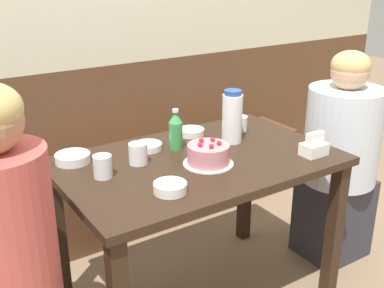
{
  "coord_description": "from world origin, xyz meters",
  "views": [
    {
      "loc": [
        -1.07,
        -1.59,
        1.56
      ],
      "look_at": [
        0.0,
        0.05,
        0.8
      ],
      "focal_mm": 45.0,
      "sensor_mm": 36.0,
      "label": 1
    }
  ],
  "objects_px": {
    "bowl_rice_small": "(73,158)",
    "glass_water_tall": "(138,154)",
    "napkin_holder": "(314,147)",
    "glass_tumbler_short": "(103,166)",
    "soju_bottle": "(176,130)",
    "person_teal_shirt": "(14,285)",
    "water_pitcher": "(232,117)",
    "bowl_side_dish": "(148,146)",
    "glass_shot_small": "(240,123)",
    "bowl_sauce_shallow": "(191,132)",
    "bowl_soup_white": "(170,188)",
    "bench_seat": "(122,194)",
    "person_grey_tee": "(340,159)",
    "birthday_cake": "(209,155)"
  },
  "relations": [
    {
      "from": "bench_seat",
      "to": "glass_water_tall",
      "type": "xyz_separation_m",
      "value": [
        -0.24,
        -0.74,
        0.57
      ]
    },
    {
      "from": "soju_bottle",
      "to": "glass_water_tall",
      "type": "distance_m",
      "value": 0.23
    },
    {
      "from": "water_pitcher",
      "to": "bowl_rice_small",
      "type": "distance_m",
      "value": 0.74
    },
    {
      "from": "bowl_side_dish",
      "to": "glass_water_tall",
      "type": "bearing_deg",
      "value": -132.59
    },
    {
      "from": "bowl_rice_small",
      "to": "bowl_sauce_shallow",
      "type": "bearing_deg",
      "value": 0.87
    },
    {
      "from": "bowl_soup_white",
      "to": "bowl_side_dish",
      "type": "distance_m",
      "value": 0.45
    },
    {
      "from": "water_pitcher",
      "to": "person_teal_shirt",
      "type": "bearing_deg",
      "value": -164.31
    },
    {
      "from": "glass_tumbler_short",
      "to": "glass_shot_small",
      "type": "distance_m",
      "value": 0.81
    },
    {
      "from": "water_pitcher",
      "to": "bowl_sauce_shallow",
      "type": "relative_size",
      "value": 1.97
    },
    {
      "from": "water_pitcher",
      "to": "napkin_holder",
      "type": "bearing_deg",
      "value": -58.81
    },
    {
      "from": "birthday_cake",
      "to": "bowl_rice_small",
      "type": "bearing_deg",
      "value": 144.81
    },
    {
      "from": "person_teal_shirt",
      "to": "bowl_rice_small",
      "type": "bearing_deg",
      "value": 51.18
    },
    {
      "from": "bowl_sauce_shallow",
      "to": "glass_tumbler_short",
      "type": "xyz_separation_m",
      "value": [
        -0.56,
        -0.22,
        0.03
      ]
    },
    {
      "from": "bowl_sauce_shallow",
      "to": "bowl_side_dish",
      "type": "bearing_deg",
      "value": -168.88
    },
    {
      "from": "bowl_rice_small",
      "to": "glass_tumbler_short",
      "type": "relative_size",
      "value": 1.62
    },
    {
      "from": "glass_shot_small",
      "to": "bowl_sauce_shallow",
      "type": "bearing_deg",
      "value": 162.16
    },
    {
      "from": "glass_water_tall",
      "to": "bench_seat",
      "type": "bearing_deg",
      "value": 71.84
    },
    {
      "from": "bowl_side_dish",
      "to": "glass_shot_small",
      "type": "relative_size",
      "value": 1.69
    },
    {
      "from": "napkin_holder",
      "to": "glass_shot_small",
      "type": "xyz_separation_m",
      "value": [
        -0.07,
        0.43,
        -0.0
      ]
    },
    {
      "from": "soju_bottle",
      "to": "bowl_side_dish",
      "type": "relative_size",
      "value": 1.46
    },
    {
      "from": "bowl_rice_small",
      "to": "glass_water_tall",
      "type": "height_order",
      "value": "glass_water_tall"
    },
    {
      "from": "bowl_soup_white",
      "to": "person_teal_shirt",
      "type": "height_order",
      "value": "person_teal_shirt"
    },
    {
      "from": "soju_bottle",
      "to": "bowl_rice_small",
      "type": "relative_size",
      "value": 1.26
    },
    {
      "from": "soju_bottle",
      "to": "glass_water_tall",
      "type": "relative_size",
      "value": 2.1
    },
    {
      "from": "bowl_rice_small",
      "to": "water_pitcher",
      "type": "bearing_deg",
      "value": -13.59
    },
    {
      "from": "bowl_sauce_shallow",
      "to": "glass_shot_small",
      "type": "xyz_separation_m",
      "value": [
        0.24,
        -0.08,
        0.02
      ]
    },
    {
      "from": "bowl_soup_white",
      "to": "soju_bottle",
      "type": "bearing_deg",
      "value": 55.84
    },
    {
      "from": "napkin_holder",
      "to": "water_pitcher",
      "type": "bearing_deg",
      "value": 121.19
    },
    {
      "from": "bowl_rice_small",
      "to": "bowl_sauce_shallow",
      "type": "height_order",
      "value": "bowl_rice_small"
    },
    {
      "from": "bench_seat",
      "to": "glass_tumbler_short",
      "type": "relative_size",
      "value": 27.78
    },
    {
      "from": "bench_seat",
      "to": "bowl_side_dish",
      "type": "bearing_deg",
      "value": -102.03
    },
    {
      "from": "bench_seat",
      "to": "soju_bottle",
      "type": "xyz_separation_m",
      "value": [
        -0.02,
        -0.68,
        0.61
      ]
    },
    {
      "from": "bowl_soup_white",
      "to": "bowl_rice_small",
      "type": "xyz_separation_m",
      "value": [
        -0.2,
        0.47,
        0.0
      ]
    },
    {
      "from": "bowl_rice_small",
      "to": "glass_water_tall",
      "type": "distance_m",
      "value": 0.28
    },
    {
      "from": "glass_water_tall",
      "to": "glass_shot_small",
      "type": "bearing_deg",
      "value": 8.76
    },
    {
      "from": "bowl_side_dish",
      "to": "soju_bottle",
      "type": "bearing_deg",
      "value": -29.43
    },
    {
      "from": "glass_shot_small",
      "to": "bowl_side_dish",
      "type": "bearing_deg",
      "value": 177.25
    },
    {
      "from": "soju_bottle",
      "to": "water_pitcher",
      "type": "bearing_deg",
      "value": -14.05
    },
    {
      "from": "bowl_soup_white",
      "to": "bowl_sauce_shallow",
      "type": "xyz_separation_m",
      "value": [
        0.4,
        0.48,
        -0.0
      ]
    },
    {
      "from": "bowl_soup_white",
      "to": "person_teal_shirt",
      "type": "relative_size",
      "value": 0.1
    },
    {
      "from": "person_grey_tee",
      "to": "birthday_cake",
      "type": "bearing_deg",
      "value": 0.74
    },
    {
      "from": "glass_tumbler_short",
      "to": "glass_shot_small",
      "type": "xyz_separation_m",
      "value": [
        0.8,
        0.14,
        -0.01
      ]
    },
    {
      "from": "glass_shot_small",
      "to": "person_teal_shirt",
      "type": "relative_size",
      "value": 0.06
    },
    {
      "from": "napkin_holder",
      "to": "glass_tumbler_short",
      "type": "height_order",
      "value": "napkin_holder"
    },
    {
      "from": "soju_bottle",
      "to": "person_teal_shirt",
      "type": "xyz_separation_m",
      "value": [
        -0.84,
        -0.38,
        -0.25
      ]
    },
    {
      "from": "napkin_holder",
      "to": "bowl_side_dish",
      "type": "distance_m",
      "value": 0.74
    },
    {
      "from": "bench_seat",
      "to": "glass_tumbler_short",
      "type": "distance_m",
      "value": 1.06
    },
    {
      "from": "bowl_sauce_shallow",
      "to": "bench_seat",
      "type": "bearing_deg",
      "value": 103.69
    },
    {
      "from": "bowl_rice_small",
      "to": "bowl_soup_white",
      "type": "bearing_deg",
      "value": -66.68
    },
    {
      "from": "person_teal_shirt",
      "to": "person_grey_tee",
      "type": "bearing_deg",
      "value": 5.38
    }
  ]
}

